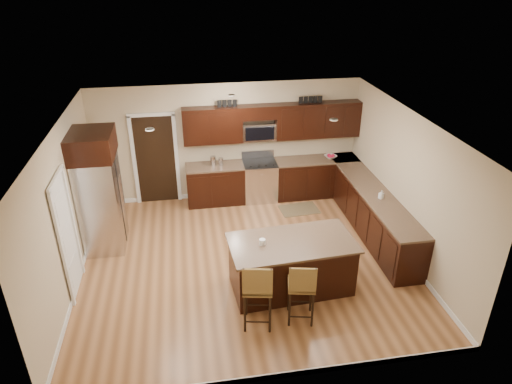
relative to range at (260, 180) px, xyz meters
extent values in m
plane|color=#9A663D|center=(-0.68, -2.45, -0.47)|extent=(6.00, 6.00, 0.00)
plane|color=silver|center=(-0.68, -2.45, 2.23)|extent=(6.00, 6.00, 0.00)
plane|color=#C0AE8B|center=(-0.68, 0.30, 0.88)|extent=(6.00, 0.00, 6.00)
plane|color=#C0AE8B|center=(-3.68, -2.45, 0.88)|extent=(0.00, 5.50, 5.50)
plane|color=#C0AE8B|center=(2.32, -2.45, 0.88)|extent=(0.00, 5.50, 5.50)
cube|color=black|center=(-1.03, 0.00, -0.03)|extent=(1.30, 0.60, 0.88)
cube|color=black|center=(1.35, 0.00, -0.03)|extent=(1.94, 0.60, 0.88)
cube|color=black|center=(2.02, -1.98, -0.03)|extent=(0.60, 3.35, 0.88)
cube|color=brown|center=(-1.03, 0.00, 0.43)|extent=(1.30, 0.63, 0.04)
cube|color=brown|center=(1.35, 0.00, 0.43)|extent=(1.94, 0.63, 0.04)
cube|color=brown|center=(2.02, -1.98, 0.43)|extent=(0.63, 3.35, 0.04)
cube|color=black|center=(-1.03, 0.13, 1.35)|extent=(1.30, 0.33, 0.80)
cube|color=black|center=(1.35, 0.13, 1.35)|extent=(1.94, 0.33, 0.80)
cube|color=black|center=(0.00, 0.13, 1.60)|extent=(0.76, 0.33, 0.30)
cube|color=silver|center=(0.00, 0.00, -0.02)|extent=(0.76, 0.64, 0.90)
cube|color=black|center=(0.00, 0.00, 0.44)|extent=(0.76, 0.60, 0.03)
cube|color=black|center=(0.00, -0.30, -0.02)|extent=(0.65, 0.01, 0.45)
cube|color=silver|center=(0.00, 0.27, 0.55)|extent=(0.76, 0.05, 0.18)
cube|color=silver|center=(0.00, 0.15, 1.15)|extent=(0.76, 0.31, 0.40)
cube|color=black|center=(-2.33, 0.28, 0.56)|extent=(0.85, 0.03, 2.06)
cube|color=white|center=(-3.66, -2.75, 0.55)|extent=(0.03, 0.80, 2.04)
cube|color=black|center=(-0.03, -3.32, -0.03)|extent=(2.03, 1.11, 0.88)
cube|color=brown|center=(-0.03, -3.32, 0.43)|extent=(2.14, 1.22, 0.04)
cube|color=black|center=(-0.03, -3.32, -0.43)|extent=(1.95, 1.03, 0.09)
cube|color=olive|center=(-0.74, -4.10, 0.24)|extent=(0.51, 0.51, 0.06)
cube|color=olive|center=(-0.77, -4.30, 0.47)|extent=(0.44, 0.13, 0.47)
cylinder|color=black|center=(-0.92, -4.29, -0.13)|extent=(0.04, 0.04, 0.68)
cylinder|color=black|center=(-0.55, -4.29, -0.13)|extent=(0.04, 0.04, 0.68)
cylinder|color=black|center=(-0.92, -3.91, -0.13)|extent=(0.04, 0.04, 0.68)
cylinder|color=black|center=(-0.55, -3.91, -0.13)|extent=(0.04, 0.04, 0.68)
cube|color=olive|center=(-0.07, -4.10, 0.19)|extent=(0.48, 0.48, 0.06)
cube|color=olive|center=(-0.10, -4.28, 0.40)|extent=(0.41, 0.12, 0.44)
cylinder|color=black|center=(-0.24, -4.28, -0.16)|extent=(0.03, 0.03, 0.63)
cylinder|color=black|center=(0.11, -4.28, -0.16)|extent=(0.03, 0.03, 0.63)
cylinder|color=black|center=(-0.24, -3.93, -0.16)|extent=(0.03, 0.03, 0.63)
cylinder|color=black|center=(0.11, -3.93, -0.16)|extent=(0.03, 0.03, 0.63)
cube|color=silver|center=(-3.30, -1.45, 0.47)|extent=(0.72, 0.94, 1.88)
cube|color=black|center=(-2.94, -1.45, 0.47)|extent=(0.01, 0.02, 1.79)
cylinder|color=silver|center=(-2.91, -1.53, 0.56)|extent=(0.02, 0.02, 0.84)
cylinder|color=silver|center=(-2.91, -1.37, 0.56)|extent=(0.02, 0.02, 0.84)
cube|color=black|center=(-3.30, -1.45, 1.64)|extent=(0.78, 1.00, 0.47)
cube|color=brown|center=(0.79, -0.69, -0.47)|extent=(0.90, 0.64, 0.01)
imported|color=silver|center=(1.68, 0.00, 0.48)|extent=(0.35, 0.35, 0.07)
imported|color=#B2B2B2|center=(2.02, -2.11, 0.53)|extent=(0.10, 0.10, 0.17)
cylinder|color=silver|center=(-1.06, 0.00, 0.56)|extent=(0.12, 0.12, 0.23)
cylinder|color=silver|center=(-0.89, 0.00, 0.54)|extent=(0.11, 0.11, 0.18)
cylinder|color=white|center=(-0.53, -3.32, 0.50)|extent=(0.10, 0.10, 0.10)
camera|label=1|loc=(-1.64, -9.43, 4.57)|focal=32.00mm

